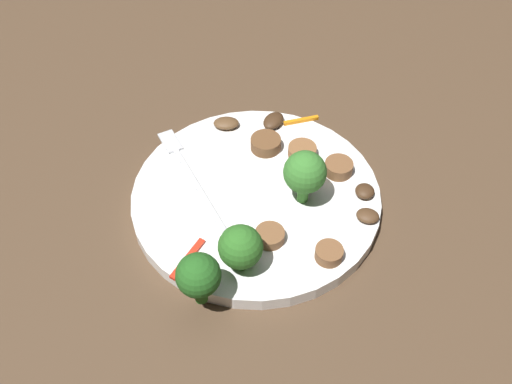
# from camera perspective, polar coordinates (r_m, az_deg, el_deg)

# --- Properties ---
(ground_plane) EXTENTS (1.40, 1.40, 0.00)m
(ground_plane) POSITION_cam_1_polar(r_m,az_deg,el_deg) (0.60, -0.00, -1.01)
(ground_plane) COLOR #4C3826
(plate) EXTENTS (0.26, 0.26, 0.02)m
(plate) POSITION_cam_1_polar(r_m,az_deg,el_deg) (0.60, -0.00, -0.51)
(plate) COLOR white
(plate) RESTS_ON ground_plane
(fork) EXTENTS (0.18, 0.02, 0.00)m
(fork) POSITION_cam_1_polar(r_m,az_deg,el_deg) (0.61, -6.73, 1.78)
(fork) COLOR silver
(fork) RESTS_ON plate
(broccoli_floret_0) EXTENTS (0.04, 0.04, 0.06)m
(broccoli_floret_0) POSITION_cam_1_polar(r_m,az_deg,el_deg) (0.49, -5.87, -8.51)
(broccoli_floret_0) COLOR #296420
(broccoli_floret_0) RESTS_ON plate
(broccoli_floret_1) EXTENTS (0.04, 0.04, 0.05)m
(broccoli_floret_1) POSITION_cam_1_polar(r_m,az_deg,el_deg) (0.51, -1.58, -5.65)
(broccoli_floret_1) COLOR #347525
(broccoli_floret_1) RESTS_ON plate
(broccoli_floret_2) EXTENTS (0.04, 0.04, 0.06)m
(broccoli_floret_2) POSITION_cam_1_polar(r_m,az_deg,el_deg) (0.56, 4.99, 1.93)
(broccoli_floret_2) COLOR #408630
(broccoli_floret_2) RESTS_ON plate
(sausage_slice_0) EXTENTS (0.04, 0.04, 0.01)m
(sausage_slice_0) POSITION_cam_1_polar(r_m,az_deg,el_deg) (0.63, 4.72, 4.16)
(sausage_slice_0) COLOR brown
(sausage_slice_0) RESTS_ON plate
(sausage_slice_1) EXTENTS (0.05, 0.05, 0.01)m
(sausage_slice_1) POSITION_cam_1_polar(r_m,az_deg,el_deg) (0.63, 1.00, 4.95)
(sausage_slice_1) COLOR brown
(sausage_slice_1) RESTS_ON plate
(sausage_slice_2) EXTENTS (0.04, 0.04, 0.01)m
(sausage_slice_2) POSITION_cam_1_polar(r_m,az_deg,el_deg) (0.54, 7.43, -6.21)
(sausage_slice_2) COLOR brown
(sausage_slice_2) RESTS_ON plate
(sausage_slice_3) EXTENTS (0.04, 0.04, 0.01)m
(sausage_slice_3) POSITION_cam_1_polar(r_m,az_deg,el_deg) (0.61, 8.40, 2.48)
(sausage_slice_3) COLOR brown
(sausage_slice_3) RESTS_ON plate
(sausage_slice_4) EXTENTS (0.04, 0.04, 0.01)m
(sausage_slice_4) POSITION_cam_1_polar(r_m,az_deg,el_deg) (0.55, 1.42, -4.49)
(sausage_slice_4) COLOR brown
(sausage_slice_4) RESTS_ON plate
(mushroom_0) EXTENTS (0.04, 0.04, 0.01)m
(mushroom_0) POSITION_cam_1_polar(r_m,az_deg,el_deg) (0.67, 1.78, 7.27)
(mushroom_0) COLOR #422B19
(mushroom_0) RESTS_ON plate
(mushroom_1) EXTENTS (0.03, 0.03, 0.01)m
(mushroom_1) POSITION_cam_1_polar(r_m,az_deg,el_deg) (0.60, 11.01, 0.08)
(mushroom_1) COLOR #422B19
(mushroom_1) RESTS_ON plate
(mushroom_2) EXTENTS (0.03, 0.04, 0.01)m
(mushroom_2) POSITION_cam_1_polar(r_m,az_deg,el_deg) (0.66, -3.05, 7.00)
(mushroom_2) COLOR brown
(mushroom_2) RESTS_ON plate
(mushroom_3) EXTENTS (0.03, 0.03, 0.01)m
(mushroom_3) POSITION_cam_1_polar(r_m,az_deg,el_deg) (0.58, 11.30, -2.39)
(mushroom_3) COLOR #4C331E
(mushroom_3) RESTS_ON plate
(pepper_strip_1) EXTENTS (0.01, 0.04, 0.00)m
(pepper_strip_1) POSITION_cam_1_polar(r_m,az_deg,el_deg) (0.67, 4.60, 7.27)
(pepper_strip_1) COLOR orange
(pepper_strip_1) RESTS_ON plate
(pepper_strip_2) EXTENTS (0.03, 0.05, 0.00)m
(pepper_strip_2) POSITION_cam_1_polar(r_m,az_deg,el_deg) (0.54, -6.96, -6.75)
(pepper_strip_2) COLOR red
(pepper_strip_2) RESTS_ON plate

